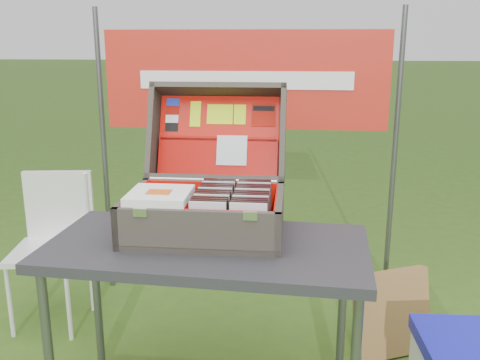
# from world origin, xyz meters

# --- Properties ---
(table) EXTENTS (1.26, 0.69, 0.77)m
(table) POSITION_xyz_m (-0.05, -0.04, 0.38)
(table) COLOR #29292D
(table) RESTS_ON ground
(table_top) EXTENTS (1.26, 0.69, 0.04)m
(table_top) POSITION_xyz_m (-0.05, -0.04, 0.75)
(table_top) COLOR #29292D
(table_top) RESTS_ON ground
(table_leg_bl) EXTENTS (0.04, 0.04, 0.73)m
(table_leg_bl) POSITION_xyz_m (-0.60, 0.20, 0.36)
(table_leg_bl) COLOR #59595B
(table_leg_bl) RESTS_ON ground
(table_leg_br) EXTENTS (0.04, 0.04, 0.73)m
(table_leg_br) POSITION_xyz_m (0.51, 0.20, 0.36)
(table_leg_br) COLOR #59595B
(table_leg_br) RESTS_ON ground
(suitcase) EXTENTS (0.62, 0.60, 0.54)m
(suitcase) POSITION_xyz_m (-0.07, 0.12, 1.04)
(suitcase) COLOR brown
(suitcase) RESTS_ON table
(suitcase_base_bottom) EXTENTS (0.62, 0.44, 0.02)m
(suitcase_base_bottom) POSITION_xyz_m (-0.07, 0.06, 0.78)
(suitcase_base_bottom) COLOR brown
(suitcase_base_bottom) RESTS_ON table_top
(suitcase_base_wall_front) EXTENTS (0.62, 0.02, 0.17)m
(suitcase_base_wall_front) POSITION_xyz_m (-0.07, -0.15, 0.85)
(suitcase_base_wall_front) COLOR brown
(suitcase_base_wall_front) RESTS_ON table_top
(suitcase_base_wall_back) EXTENTS (0.62, 0.02, 0.17)m
(suitcase_base_wall_back) POSITION_xyz_m (-0.07, 0.26, 0.85)
(suitcase_base_wall_back) COLOR brown
(suitcase_base_wall_back) RESTS_ON table_top
(suitcase_base_wall_left) EXTENTS (0.02, 0.44, 0.17)m
(suitcase_base_wall_left) POSITION_xyz_m (-0.36, 0.06, 0.85)
(suitcase_base_wall_left) COLOR brown
(suitcase_base_wall_left) RESTS_ON table_top
(suitcase_base_wall_right) EXTENTS (0.02, 0.44, 0.17)m
(suitcase_base_wall_right) POSITION_xyz_m (0.23, 0.06, 0.85)
(suitcase_base_wall_right) COLOR brown
(suitcase_base_wall_right) RESTS_ON table_top
(suitcase_liner_floor) EXTENTS (0.57, 0.39, 0.01)m
(suitcase_liner_floor) POSITION_xyz_m (-0.07, 0.06, 0.79)
(suitcase_liner_floor) COLOR red
(suitcase_liner_floor) RESTS_ON suitcase_base_bottom
(suitcase_latch_left) EXTENTS (0.05, 0.01, 0.03)m
(suitcase_latch_left) POSITION_xyz_m (-0.27, -0.16, 0.92)
(suitcase_latch_left) COLOR silver
(suitcase_latch_left) RESTS_ON suitcase_base_wall_front
(suitcase_latch_right) EXTENTS (0.05, 0.01, 0.03)m
(suitcase_latch_right) POSITION_xyz_m (0.13, -0.16, 0.92)
(suitcase_latch_right) COLOR silver
(suitcase_latch_right) RESTS_ON suitcase_base_wall_front
(suitcase_hinge) EXTENTS (0.55, 0.02, 0.02)m
(suitcase_hinge) POSITION_xyz_m (-0.07, 0.28, 0.93)
(suitcase_hinge) COLOR silver
(suitcase_hinge) RESTS_ON suitcase_base_wall_back
(suitcase_lid_back) EXTENTS (0.62, 0.19, 0.42)m
(suitcase_lid_back) POSITION_xyz_m (-0.07, 0.50, 1.08)
(suitcase_lid_back) COLOR brown
(suitcase_lid_back) RESTS_ON suitcase_base_wall_back
(suitcase_lid_rim_far) EXTENTS (0.62, 0.16, 0.08)m
(suitcase_lid_rim_far) POSITION_xyz_m (-0.07, 0.51, 1.30)
(suitcase_lid_rim_far) COLOR brown
(suitcase_lid_rim_far) RESTS_ON suitcase_lid_back
(suitcase_lid_rim_near) EXTENTS (0.62, 0.16, 0.08)m
(suitcase_lid_rim_near) POSITION_xyz_m (-0.07, 0.36, 0.91)
(suitcase_lid_rim_near) COLOR brown
(suitcase_lid_rim_near) RESTS_ON suitcase_lid_back
(suitcase_lid_rim_left) EXTENTS (0.02, 0.32, 0.47)m
(suitcase_lid_rim_left) POSITION_xyz_m (-0.36, 0.43, 1.10)
(suitcase_lid_rim_left) COLOR brown
(suitcase_lid_rim_left) RESTS_ON suitcase_lid_back
(suitcase_lid_rim_right) EXTENTS (0.02, 0.32, 0.47)m
(suitcase_lid_rim_right) POSITION_xyz_m (0.23, 0.43, 1.10)
(suitcase_lid_rim_right) COLOR brown
(suitcase_lid_rim_right) RESTS_ON suitcase_lid_back
(suitcase_lid_liner) EXTENTS (0.56, 0.15, 0.36)m
(suitcase_lid_liner) POSITION_xyz_m (-0.07, 0.49, 1.08)
(suitcase_lid_liner) COLOR red
(suitcase_lid_liner) RESTS_ON suitcase_lid_back
(suitcase_liner_wall_front) EXTENTS (0.57, 0.01, 0.14)m
(suitcase_liner_wall_front) POSITION_xyz_m (-0.07, -0.14, 0.86)
(suitcase_liner_wall_front) COLOR red
(suitcase_liner_wall_front) RESTS_ON suitcase_base_bottom
(suitcase_liner_wall_back) EXTENTS (0.57, 0.01, 0.14)m
(suitcase_liner_wall_back) POSITION_xyz_m (-0.07, 0.25, 0.86)
(suitcase_liner_wall_back) COLOR red
(suitcase_liner_wall_back) RESTS_ON suitcase_base_bottom
(suitcase_liner_wall_left) EXTENTS (0.01, 0.39, 0.14)m
(suitcase_liner_wall_left) POSITION_xyz_m (-0.35, 0.06, 0.86)
(suitcase_liner_wall_left) COLOR red
(suitcase_liner_wall_left) RESTS_ON suitcase_base_bottom
(suitcase_liner_wall_right) EXTENTS (0.01, 0.39, 0.14)m
(suitcase_liner_wall_right) POSITION_xyz_m (0.21, 0.06, 0.86)
(suitcase_liner_wall_right) COLOR red
(suitcase_liner_wall_right) RESTS_ON suitcase_base_bottom
(suitcase_lid_pocket) EXTENTS (0.55, 0.10, 0.18)m
(suitcase_lid_pocket) POSITION_xyz_m (-0.07, 0.43, 0.99)
(suitcase_lid_pocket) COLOR #9D0500
(suitcase_lid_pocket) RESTS_ON suitcase_lid_liner
(suitcase_pocket_edge) EXTENTS (0.54, 0.03, 0.03)m
(suitcase_pocket_edge) POSITION_xyz_m (-0.07, 0.46, 1.08)
(suitcase_pocket_edge) COLOR #9D0500
(suitcase_pocket_edge) RESTS_ON suitcase_lid_pocket
(suitcase_pocket_cd) EXTENTS (0.14, 0.06, 0.13)m
(suitcase_pocket_cd) POSITION_xyz_m (-0.00, 0.43, 1.03)
(suitcase_pocket_cd) COLOR silver
(suitcase_pocket_cd) RESTS_ON suitcase_lid_pocket
(lid_sticker_cc_a) EXTENTS (0.06, 0.02, 0.04)m
(lid_sticker_cc_a) POSITION_xyz_m (-0.29, 0.54, 1.23)
(lid_sticker_cc_a) COLOR #1933B2
(lid_sticker_cc_a) RESTS_ON suitcase_lid_liner
(lid_sticker_cc_b) EXTENTS (0.06, 0.02, 0.04)m
(lid_sticker_cc_b) POSITION_xyz_m (-0.29, 0.53, 1.20)
(lid_sticker_cc_b) COLOR #9D0A00
(lid_sticker_cc_b) RESTS_ON suitcase_lid_liner
(lid_sticker_cc_c) EXTENTS (0.06, 0.02, 0.04)m
(lid_sticker_cc_c) POSITION_xyz_m (-0.29, 0.51, 1.16)
(lid_sticker_cc_c) COLOR white
(lid_sticker_cc_c) RESTS_ON suitcase_lid_liner
(lid_sticker_cc_d) EXTENTS (0.06, 0.02, 0.04)m
(lid_sticker_cc_d) POSITION_xyz_m (-0.29, 0.50, 1.12)
(lid_sticker_cc_d) COLOR black
(lid_sticker_cc_d) RESTS_ON suitcase_lid_liner
(lid_card_neon_tall) EXTENTS (0.05, 0.05, 0.11)m
(lid_card_neon_tall) POSITION_xyz_m (-0.18, 0.52, 1.18)
(lid_card_neon_tall) COLOR #CFF612
(lid_card_neon_tall) RESTS_ON suitcase_lid_liner
(lid_card_neon_main) EXTENTS (0.12, 0.04, 0.09)m
(lid_card_neon_main) POSITION_xyz_m (-0.07, 0.52, 1.18)
(lid_card_neon_main) COLOR #CFF612
(lid_card_neon_main) RESTS_ON suitcase_lid_liner
(lid_card_neon_small) EXTENTS (0.06, 0.04, 0.09)m
(lid_card_neon_small) POSITION_xyz_m (0.02, 0.52, 1.18)
(lid_card_neon_small) COLOR #CFF612
(lid_card_neon_small) RESTS_ON suitcase_lid_liner
(lid_sticker_band) EXTENTS (0.11, 0.04, 0.10)m
(lid_sticker_band) POSITION_xyz_m (0.13, 0.52, 1.18)
(lid_sticker_band) COLOR #9D0A00
(lid_sticker_band) RESTS_ON suitcase_lid_liner
(lid_sticker_band_bar) EXTENTS (0.10, 0.01, 0.02)m
(lid_sticker_band_bar) POSITION_xyz_m (0.13, 0.53, 1.21)
(lid_sticker_band_bar) COLOR black
(lid_sticker_band_bar) RESTS_ON suitcase_lid_liner
(cd_left_0) EXTENTS (0.14, 0.01, 0.16)m
(cd_left_0) POSITION_xyz_m (-0.03, -0.12, 0.87)
(cd_left_0) COLOR silver
(cd_left_0) RESTS_ON suitcase_liner_floor
(cd_left_1) EXTENTS (0.14, 0.01, 0.16)m
(cd_left_1) POSITION_xyz_m (-0.03, -0.09, 0.87)
(cd_left_1) COLOR black
(cd_left_1) RESTS_ON suitcase_liner_floor
(cd_left_2) EXTENTS (0.14, 0.01, 0.16)m
(cd_left_2) POSITION_xyz_m (-0.03, -0.07, 0.87)
(cd_left_2) COLOR black
(cd_left_2) RESTS_ON suitcase_liner_floor
(cd_left_3) EXTENTS (0.14, 0.01, 0.16)m
(cd_left_3) POSITION_xyz_m (-0.03, -0.04, 0.87)
(cd_left_3) COLOR black
(cd_left_3) RESTS_ON suitcase_liner_floor
(cd_left_4) EXTENTS (0.14, 0.01, 0.16)m
(cd_left_4) POSITION_xyz_m (-0.03, -0.02, 0.87)
(cd_left_4) COLOR silver
(cd_left_4) RESTS_ON suitcase_liner_floor
(cd_left_5) EXTENTS (0.14, 0.01, 0.16)m
(cd_left_5) POSITION_xyz_m (-0.03, 0.01, 0.87)
(cd_left_5) COLOR black
(cd_left_5) RESTS_ON suitcase_liner_floor
(cd_left_6) EXTENTS (0.14, 0.01, 0.16)m
(cd_left_6) POSITION_xyz_m (-0.03, 0.03, 0.87)
(cd_left_6) COLOR black
(cd_left_6) RESTS_ON suitcase_liner_floor
(cd_left_7) EXTENTS (0.14, 0.01, 0.16)m
(cd_left_7) POSITION_xyz_m (-0.03, 0.05, 0.87)
(cd_left_7) COLOR black
(cd_left_7) RESTS_ON suitcase_liner_floor
(cd_left_8) EXTENTS (0.14, 0.01, 0.16)m
(cd_left_8) POSITION_xyz_m (-0.03, 0.08, 0.87)
(cd_left_8) COLOR silver
(cd_left_8) RESTS_ON suitcase_liner_floor
(cd_left_9) EXTENTS (0.14, 0.01, 0.16)m
(cd_left_9) POSITION_xyz_m (-0.03, 0.10, 0.87)
(cd_left_9) COLOR black
(cd_left_9) RESTS_ON suitcase_liner_floor
(cd_left_10) EXTENTS (0.14, 0.01, 0.16)m
(cd_left_10) POSITION_xyz_m (-0.03, 0.13, 0.87)
(cd_left_10) COLOR black
(cd_left_10) RESTS_ON suitcase_liner_floor
(cd_left_11) EXTENTS (0.14, 0.01, 0.16)m
(cd_left_11) POSITION_xyz_m (-0.03, 0.15, 0.87)
(cd_left_11) COLOR black
(cd_left_11) RESTS_ON suitcase_liner_floor
(cd_left_12) EXTENTS (0.14, 0.01, 0.16)m
(cd_left_12) POSITION_xyz_m (-0.03, 0.18, 0.87)
(cd_left_12) COLOR silver
(cd_left_12) RESTS_ON suitcase_liner_floor
(cd_left_13) EXTENTS (0.14, 0.01, 0.16)m
(cd_left_13) POSITION_xyz_m (-0.03, 0.20, 0.87)
(cd_left_13) COLOR black
(cd_left_13) RESTS_ON suitcase_liner_floor
(cd_left_14) EXTENTS (0.14, 0.01, 0.16)m
(cd_left_14) POSITION_xyz_m (-0.03, 0.22, 0.87)
(cd_left_14) COLOR black
(cd_left_14) RESTS_ON suitcase_liner_floor
(cd_right_0) EXTENTS (0.14, 0.01, 0.16)m
(cd_right_0) POSITION_xyz_m (0.12, -0.12, 0.87)
(cd_right_0) COLOR silver
(cd_right_0) RESTS_ON suitcase_liner_floor
(cd_right_1) EXTENTS (0.14, 0.01, 0.16)m
(cd_right_1) POSITION_xyz_m (0.12, -0.09, 0.87)
(cd_right_1) COLOR black
(cd_right_1) RESTS_ON suitcase_liner_floor
(cd_right_2) EXTENTS (0.14, 0.01, 0.16)m
(cd_right_2) POSITION_xyz_m (0.12, -0.07, 0.87)
(cd_right_2) COLOR black
(cd_right_2) RESTS_ON suitcase_liner_floor
(cd_right_3) EXTENTS (0.14, 0.01, 0.16)m
(cd_right_3) POSITION_xyz_m (0.12, -0.04, 0.87)
(cd_right_3) COLOR black
(cd_right_3) RESTS_ON suitcase_liner_floor
(cd_right_4) EXTENTS (0.14, 0.01, 0.16)m
(cd_right_4) POSITION_xyz_m (0.12, -0.02, 0.87)
(cd_right_4) COLOR silver
(cd_right_4) RESTS_ON suitcase_liner_floor
(cd_right_5) EXTENTS (0.14, 0.01, 0.16)m
(cd_right_5) POSITION_xyz_m (0.12, 0.01, 0.87)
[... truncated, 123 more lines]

